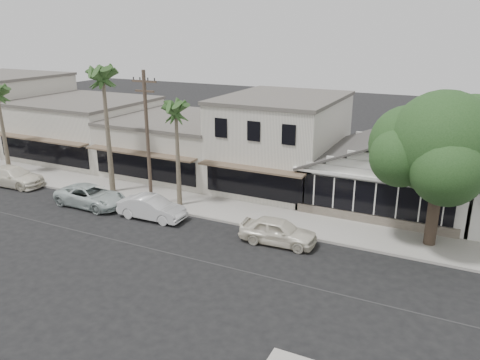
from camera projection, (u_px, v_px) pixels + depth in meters
The scene contains 15 objects.
ground at pixel (237, 270), 23.24m from camera, with size 140.00×140.00×0.00m, color black.
sidewalk_north at pixel (177, 200), 32.33m from camera, with size 90.00×3.50×0.15m, color #9E9991.
corner_shop at pixel (388, 168), 30.99m from camera, with size 10.40×8.60×5.10m.
row_building_near at pixel (281, 143), 35.02m from camera, with size 8.00×10.00×6.50m, color silver.
row_building_midnear at pixel (181, 145), 39.14m from camera, with size 10.00×10.00×4.20m, color beige.
row_building_midfar at pixel (85, 129), 43.41m from camera, with size 11.00×10.00×5.00m, color silver.
row_building_far at pixel (3, 111), 47.74m from camera, with size 11.00×10.00×6.80m, color beige.
utility_pole at pixel (147, 137), 29.97m from camera, with size 1.80×0.24×9.00m.
car_0 at pixel (278, 231), 25.86m from camera, with size 1.73×4.31×1.47m, color white.
car_1 at pixel (152, 208), 29.25m from camera, with size 1.53×4.39×1.44m, color silver.
car_2 at pixel (91, 196), 31.35m from camera, with size 2.33×5.06×1.41m, color #B6C4C1.
car_3 at pixel (13, 176), 35.41m from camera, with size 2.05×5.05×1.47m, color white.
shade_tree at pixel (441, 146), 24.26m from camera, with size 7.70×6.96×8.54m.
palm_east at pixel (176, 112), 29.42m from camera, with size 2.79×2.79×7.51m.
palm_mid at pixel (103, 78), 31.48m from camera, with size 3.52×3.52×9.56m.
Camera 1 is at (9.26, -18.53, 11.44)m, focal length 35.00 mm.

